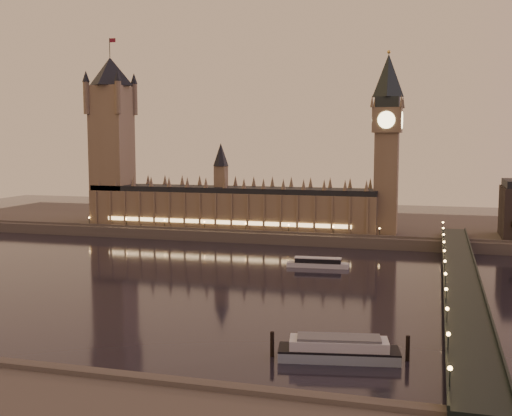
{
  "coord_description": "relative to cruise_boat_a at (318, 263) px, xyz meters",
  "views": [
    {
      "loc": [
        82.49,
        -251.94,
        60.03
      ],
      "look_at": [
        0.89,
        35.0,
        28.18
      ],
      "focal_mm": 45.0,
      "sensor_mm": 36.0,
      "label": 1
    }
  ],
  "objects": [
    {
      "name": "far_embankment",
      "position": [
        0.97,
        121.95,
        0.95
      ],
      "size": [
        560.0,
        130.0,
        6.0
      ],
      "primitive_type": "cube",
      "color": "#423D35",
      "rests_on": "ground"
    },
    {
      "name": "cruise_boat_a",
      "position": [
        0.0,
        0.0,
        0.0
      ],
      "size": [
        29.45,
        8.56,
        4.65
      ],
      "rotation": [
        0.0,
        0.0,
        0.08
      ],
      "color": "silver",
      "rests_on": "ground"
    },
    {
      "name": "big_ben",
      "position": [
        24.96,
        77.94,
        61.9
      ],
      "size": [
        17.68,
        17.68,
        104.0
      ],
      "color": "brown",
      "rests_on": "ground"
    },
    {
      "name": "palace_of_westminster",
      "position": [
        -69.15,
        77.94,
        19.66
      ],
      "size": [
        180.0,
        26.62,
        52.0
      ],
      "color": "brown",
      "rests_on": "ground"
    },
    {
      "name": "victoria_tower",
      "position": [
        -149.03,
        77.95,
        63.74
      ],
      "size": [
        31.68,
        31.68,
        118.0
      ],
      "color": "brown",
      "rests_on": "ground"
    },
    {
      "name": "westminster_bridge",
      "position": [
        62.58,
        -43.05,
        3.47
      ],
      "size": [
        13.2,
        260.0,
        15.3
      ],
      "color": "black",
      "rests_on": "ground"
    },
    {
      "name": "ground",
      "position": [
        -29.03,
        -43.05,
        -2.05
      ],
      "size": [
        700.0,
        700.0,
        0.0
      ],
      "primitive_type": "plane",
      "color": "black",
      "rests_on": "ground"
    },
    {
      "name": "moored_barge",
      "position": [
        28.69,
        -125.1,
        0.9
      ],
      "size": [
        37.56,
        14.91,
        6.99
      ],
      "rotation": [
        0.0,
        0.0,
        0.18
      ],
      "color": "gray",
      "rests_on": "ground"
    }
  ]
}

